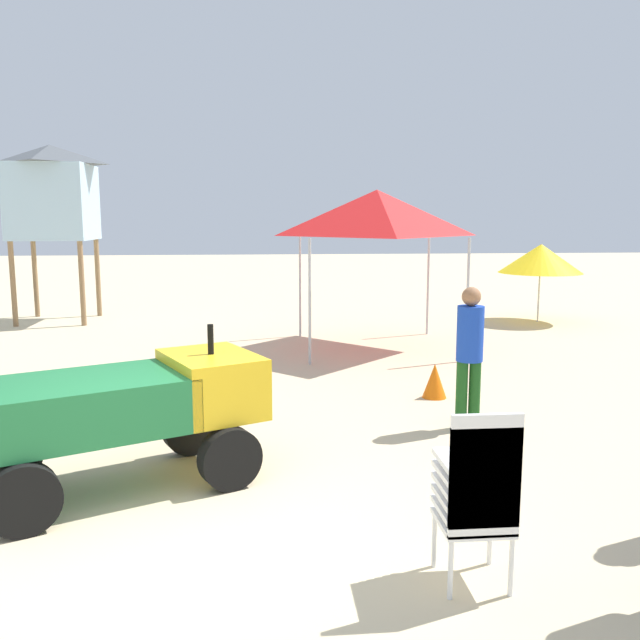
# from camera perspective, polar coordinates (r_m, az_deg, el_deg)

# --- Properties ---
(ground) EXTENTS (80.00, 80.00, 0.00)m
(ground) POSITION_cam_1_polar(r_m,az_deg,el_deg) (5.86, -11.90, -17.19)
(ground) COLOR beige
(utility_cart) EXTENTS (2.81, 2.19, 1.50)m
(utility_cart) POSITION_cam_1_polar(r_m,az_deg,el_deg) (6.58, -15.81, -7.10)
(utility_cart) COLOR #1E6B38
(utility_cart) RESTS_ON ground
(stacked_plastic_chairs) EXTENTS (0.48, 0.48, 1.29)m
(stacked_plastic_chairs) POSITION_cam_1_polar(r_m,az_deg,el_deg) (4.78, 13.40, -13.68)
(stacked_plastic_chairs) COLOR white
(stacked_plastic_chairs) RESTS_ON ground
(lifeguard_near_center) EXTENTS (0.32, 0.32, 1.73)m
(lifeguard_near_center) POSITION_cam_1_polar(r_m,az_deg,el_deg) (8.18, 12.67, -2.33)
(lifeguard_near_center) COLOR #194C19
(lifeguard_near_center) RESTS_ON ground
(popup_canopy) EXTENTS (2.83, 2.83, 3.06)m
(popup_canopy) POSITION_cam_1_polar(r_m,az_deg,el_deg) (12.92, 4.88, 9.11)
(popup_canopy) COLOR #B2B2B7
(popup_canopy) RESTS_ON ground
(lifeguard_tower) EXTENTS (1.98, 1.98, 4.24)m
(lifeguard_tower) POSITION_cam_1_polar(r_m,az_deg,el_deg) (17.50, -21.92, 10.08)
(lifeguard_tower) COLOR olive
(lifeguard_tower) RESTS_ON ground
(beach_umbrella_mid) EXTENTS (1.99, 1.99, 1.89)m
(beach_umbrella_mid) POSITION_cam_1_polar(r_m,az_deg,el_deg) (17.03, 18.35, 5.01)
(beach_umbrella_mid) COLOR beige
(beach_umbrella_mid) RESTS_ON ground
(traffic_cone_near) EXTENTS (0.34, 0.34, 0.49)m
(traffic_cone_near) POSITION_cam_1_polar(r_m,az_deg,el_deg) (9.64, 9.77, -5.14)
(traffic_cone_near) COLOR orange
(traffic_cone_near) RESTS_ON ground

